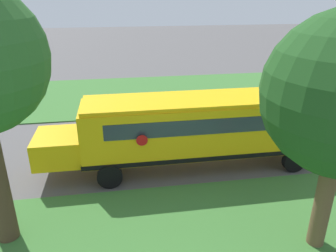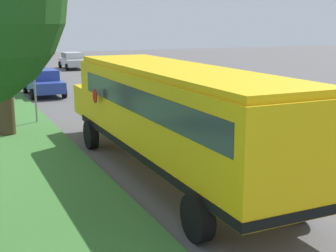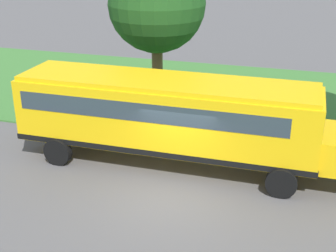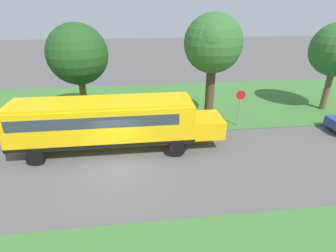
{
  "view_description": "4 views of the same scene",
  "coord_description": "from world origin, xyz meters",
  "views": [
    {
      "loc": [
        -15.01,
        2.94,
        7.31
      ],
      "look_at": [
        -0.04,
        0.5,
        1.03
      ],
      "focal_mm": 35.0,
      "sensor_mm": 36.0,
      "label": 1
    },
    {
      "loc": [
        -7.75,
        -12.16,
        4.31
      ],
      "look_at": [
        -1.72,
        0.94,
        1.13
      ],
      "focal_mm": 50.0,
      "sensor_mm": 36.0,
      "label": 2
    },
    {
      "loc": [
        12.33,
        3.68,
        7.85
      ],
      "look_at": [
        -1.96,
        -0.58,
        1.6
      ],
      "focal_mm": 50.0,
      "sensor_mm": 36.0,
      "label": 3
    },
    {
      "loc": [
        12.06,
        1.34,
        8.16
      ],
      "look_at": [
        -1.65,
        2.97,
        1.7
      ],
      "focal_mm": 28.0,
      "sensor_mm": 36.0,
      "label": 4
    }
  ],
  "objects": [
    {
      "name": "grass_far_side",
      "position": [
        9.0,
        0.0,
        0.04
      ],
      "size": [
        10.0,
        80.0,
        0.07
      ],
      "primitive_type": "cube",
      "color": "#3D7533",
      "rests_on": "ground"
    },
    {
      "name": "ground_plane",
      "position": [
        0.0,
        0.0,
        0.0
      ],
      "size": [
        120.0,
        120.0,
        0.0
      ],
      "primitive_type": "plane",
      "color": "#565454"
    },
    {
      "name": "school_bus",
      "position": [
        -2.31,
        -0.49,
        1.92
      ],
      "size": [
        2.85,
        12.42,
        3.16
      ],
      "color": "yellow",
      "rests_on": "ground"
    }
  ]
}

